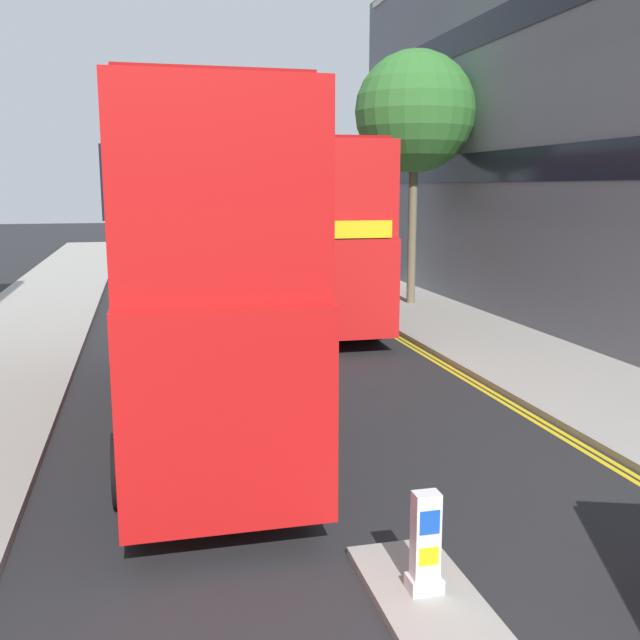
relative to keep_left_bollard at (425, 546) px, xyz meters
The scene contains 11 objects.
sidewalk_right 13.48m from the keep_left_bollard, 61.15° to the left, with size 4.00×80.00×0.14m, color #9E9991.
kerb_line_outer 10.76m from the keep_left_bollard, 65.82° to the left, with size 0.10×56.00×0.01m, color yellow.
kerb_line_inner 10.69m from the keep_left_bollard, 66.60° to the left, with size 0.10×56.00×0.01m, color yellow.
traffic_island 0.56m from the keep_left_bollard, 90.00° to the left, with size 1.10×2.20×0.10m, color #9E9991.
keep_left_bollard is the anchor object (origin of this frame).
double_decker_bus_away 7.18m from the keep_left_bollard, 106.44° to the left, with size 2.81×10.81×5.64m.
double_decker_bus_oncoming 16.68m from the keep_left_bollard, 81.60° to the left, with size 2.84×10.82×5.64m.
pedestrian_far 22.09m from the keep_left_bollard, 74.99° to the left, with size 0.34×0.22×1.62m.
street_tree_near 33.73m from the keep_left_bollard, 77.39° to the left, with size 2.90×2.90×6.59m.
street_tree_mid 20.38m from the keep_left_bollard, 69.78° to the left, with size 4.23×4.23×8.92m.
townhouse_terrace_right 21.35m from the keep_left_bollard, 48.81° to the left, with size 10.08×28.00×13.18m.
Camera 1 is at (-2.75, -2.41, 4.35)m, focal length 40.58 mm.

